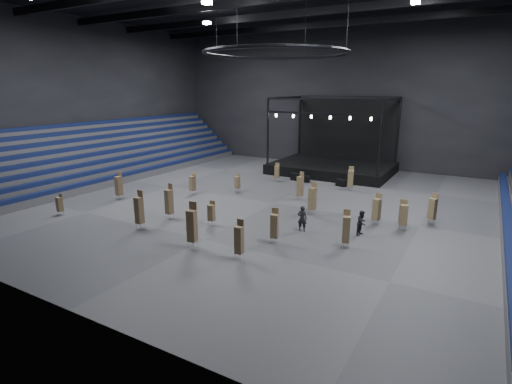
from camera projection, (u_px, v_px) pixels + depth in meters
The scene contains 30 objects.
floor at pixel (274, 203), 36.44m from camera, with size 50.00×50.00×0.00m, color #47474A.
wall_back at pixel (350, 97), 51.76m from camera, with size 50.00×0.20×18.00m, color black.
wall_front at pixel (44, 117), 16.57m from camera, with size 50.00×0.20×18.00m, color black.
wall_left at pixel (84, 99), 46.26m from camera, with size 0.20×42.00×18.00m, color black.
bleachers_left at pixel (102, 162), 47.10m from camera, with size 7.20×40.00×6.40m.
stage at pixel (334, 160), 49.68m from camera, with size 14.00×10.00×9.20m.
truss_ring at pixel (276, 53), 33.15m from camera, with size 12.30×12.30×5.15m.
flight_case_left at pixel (296, 177), 45.34m from camera, with size 1.21×0.60×0.81m, color black.
flight_case_mid at pixel (305, 179), 44.46m from camera, with size 1.09×0.55×0.73m, color black.
flight_case_right at pixel (341, 183), 42.61m from camera, with size 1.11×0.55×0.74m, color black.
chair_stack_0 at pixel (346, 229), 25.91m from camera, with size 0.60×0.60×2.60m.
chair_stack_1 at pixel (119, 185), 37.31m from camera, with size 0.56×0.56×2.63m.
chair_stack_2 at pixel (312, 198), 32.87m from camera, with size 0.59×0.59×2.74m.
chair_stack_3 at pixel (403, 214), 29.20m from camera, with size 0.69×0.69×2.32m.
chair_stack_4 at pixel (192, 225), 25.90m from camera, with size 0.64×0.64×3.10m.
chair_stack_5 at pixel (239, 239), 24.21m from camera, with size 0.49×0.49×2.53m.
chair_stack_6 at pixel (193, 183), 39.17m from camera, with size 0.57×0.57×2.17m.
chair_stack_7 at pixel (277, 172), 44.72m from camera, with size 0.57×0.57×2.07m.
chair_stack_8 at pixel (211, 212), 30.34m from camera, with size 0.49×0.49×1.91m.
chair_stack_9 at pixel (237, 182), 40.12m from camera, with size 0.49×0.49×1.87m.
chair_stack_10 at pixel (300, 186), 37.21m from camera, with size 0.61×0.61×2.67m.
chair_stack_11 at pixel (433, 208), 30.49m from camera, with size 0.63×0.63×2.46m.
chair_stack_12 at pixel (139, 210), 29.47m from camera, with size 0.51×0.51×2.92m.
chair_stack_13 at pixel (169, 201), 31.76m from camera, with size 0.58×0.58×2.88m.
chair_stack_14 at pixel (351, 178), 40.59m from camera, with size 0.63×0.63×2.49m.
chair_stack_15 at pixel (274, 225), 26.71m from camera, with size 0.58×0.58×2.45m.
chair_stack_16 at pixel (377, 209), 30.31m from camera, with size 0.62×0.62×2.48m.
chair_stack_17 at pixel (60, 204), 32.75m from camera, with size 0.46×0.46×1.81m.
man_center at pixel (302, 219), 29.10m from camera, with size 0.70×0.46×1.92m, color black.
crew_member at pixel (362, 223), 28.36m from camera, with size 0.87×0.68×1.80m, color black.
Camera 1 is at (16.06, -31.14, 10.18)m, focal length 28.00 mm.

